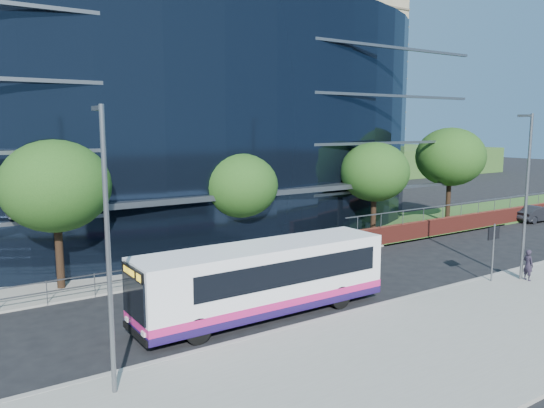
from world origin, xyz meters
TOP-DOWN VIEW (x-y plane):
  - ground at (0.00, 0.00)m, footprint 200.00×200.00m
  - pavement_near at (0.00, -5.00)m, footprint 80.00×8.00m
  - kerb at (0.00, -1.00)m, footprint 80.00×0.25m
  - yellow_line_outer at (0.00, -0.80)m, footprint 80.00×0.08m
  - yellow_line_inner at (0.00, -0.65)m, footprint 80.00×0.08m
  - far_forecourt at (-6.00, 11.00)m, footprint 50.00×8.00m
  - grass_verge at (24.00, 11.00)m, footprint 36.00×8.00m
  - glass_office at (-4.00, 20.85)m, footprint 44.00×23.10m
  - retaining_wall at (20.00, 7.30)m, footprint 34.00×0.40m
  - guard_railings at (-8.00, 7.00)m, footprint 24.00×0.05m
  - apartment_block at (32.00, 57.21)m, footprint 60.00×42.00m
  - street_sign at (4.50, -1.59)m, footprint 0.85×0.09m
  - tree_far_a at (-13.00, 9.00)m, footprint 4.95×4.95m
  - tree_far_b at (-3.00, 9.50)m, footprint 4.29×4.29m
  - tree_far_c at (7.00, 9.00)m, footprint 4.62×4.62m
  - tree_far_d at (16.00, 10.00)m, footprint 5.28×5.28m
  - tree_dist_e at (24.00, 40.00)m, footprint 4.62×4.62m
  - tree_dist_f at (40.00, 42.00)m, footprint 4.29×4.29m
  - streetlight_west at (-14.00, -2.17)m, footprint 0.15×0.77m
  - streetlight_east at (6.00, -2.17)m, footprint 0.15×0.77m
  - city_bus at (-6.87, 0.93)m, footprint 10.72×2.50m
  - parked_car at (22.55, 6.50)m, footprint 3.95×1.71m
  - pedestrian at (6.08, -2.48)m, footprint 0.48×0.62m

SIDE VIEW (x-z plane):
  - ground at x=0.00m, z-range 0.00..0.00m
  - yellow_line_outer at x=0.00m, z-range 0.00..0.01m
  - yellow_line_inner at x=0.00m, z-range 0.00..0.01m
  - far_forecourt at x=-6.00m, z-range 0.00..0.10m
  - grass_verge at x=24.00m, z-range 0.00..0.12m
  - pavement_near at x=0.00m, z-range 0.00..0.15m
  - kerb at x=0.00m, z-range 0.00..0.16m
  - retaining_wall at x=20.00m, z-range -0.44..1.67m
  - parked_car at x=22.55m, z-range 0.00..1.26m
  - guard_railings at x=-8.00m, z-range 0.27..1.37m
  - pedestrian at x=6.08m, z-range 0.15..1.67m
  - city_bus at x=-6.87m, z-range 0.09..2.98m
  - street_sign at x=4.50m, z-range 0.75..3.55m
  - tree_far_b at x=-3.00m, z-range 1.19..7.23m
  - tree_dist_f at x=40.00m, z-range 1.19..7.23m
  - streetlight_west at x=-14.00m, z-range 0.44..8.44m
  - streetlight_east at x=6.00m, z-range 0.44..8.44m
  - tree_far_c at x=7.00m, z-range 1.28..7.79m
  - tree_dist_e at x=24.00m, z-range 1.28..7.79m
  - tree_far_a at x=-13.00m, z-range 1.37..8.35m
  - tree_far_d at x=16.00m, z-range 1.47..8.91m
  - glass_office at x=-4.00m, z-range 0.00..16.00m
  - apartment_block at x=32.00m, z-range -3.89..26.11m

